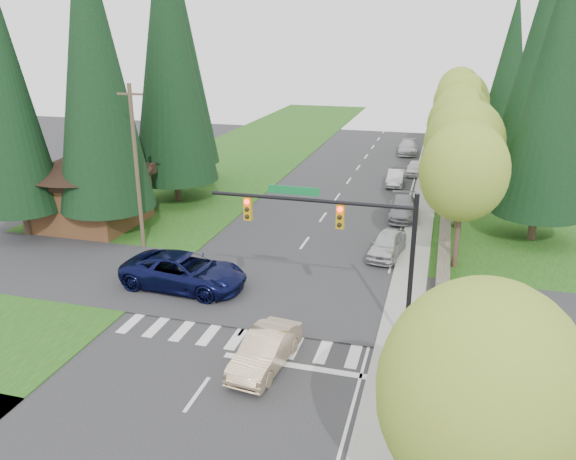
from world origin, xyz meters
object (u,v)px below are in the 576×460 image
at_px(parked_car_b, 403,208).
at_px(parked_car_c, 396,178).
at_px(parked_car_a, 387,245).
at_px(parked_car_e, 408,147).
at_px(suv_navy, 184,272).
at_px(sedan_champagne, 265,350).
at_px(parked_car_d, 415,168).

relative_size(parked_car_b, parked_car_c, 1.26).
distance_m(parked_car_a, parked_car_e, 30.97).
height_order(suv_navy, parked_car_c, suv_navy).
height_order(suv_navy, parked_car_b, suv_navy).
relative_size(suv_navy, parked_car_e, 1.34).
bearing_deg(parked_car_b, parked_car_e, 89.30).
height_order(sedan_champagne, parked_car_b, sedan_champagne).
xyz_separation_m(sedan_champagne, parked_car_b, (3.71, 20.99, -0.01)).
bearing_deg(parked_car_c, parked_car_e, 89.53).
relative_size(sedan_champagne, suv_navy, 0.67).
xyz_separation_m(suv_navy, parked_car_e, (8.65, 38.29, -0.20)).
distance_m(suv_navy, parked_car_e, 39.26).
distance_m(parked_car_a, parked_car_c, 16.93).
bearing_deg(parked_car_c, sedan_champagne, -94.86).
bearing_deg(parked_car_b, parked_car_c, 94.56).
xyz_separation_m(parked_car_b, parked_car_c, (-1.40, 9.13, -0.07)).
bearing_deg(parked_car_c, suv_navy, -110.11).
relative_size(parked_car_d, parked_car_e, 0.77).
relative_size(sedan_champagne, parked_car_a, 1.03).
distance_m(parked_car_b, parked_car_d, 13.54).
height_order(sedan_champagne, parked_car_c, sedan_champagne).
relative_size(suv_navy, parked_car_b, 1.33).
height_order(parked_car_d, parked_car_e, parked_car_e).
height_order(parked_car_b, parked_car_c, parked_car_b).
bearing_deg(sedan_champagne, parked_car_c, 92.06).
height_order(parked_car_b, parked_car_d, parked_car_b).
height_order(suv_navy, parked_car_a, suv_navy).
bearing_deg(parked_car_c, parked_car_a, -86.75).
bearing_deg(parked_car_d, suv_navy, -108.26).
bearing_deg(sedan_champagne, parked_car_d, 90.31).
bearing_deg(parked_car_e, sedan_champagne, -96.66).
xyz_separation_m(sedan_champagne, suv_navy, (-6.34, 5.88, 0.19)).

